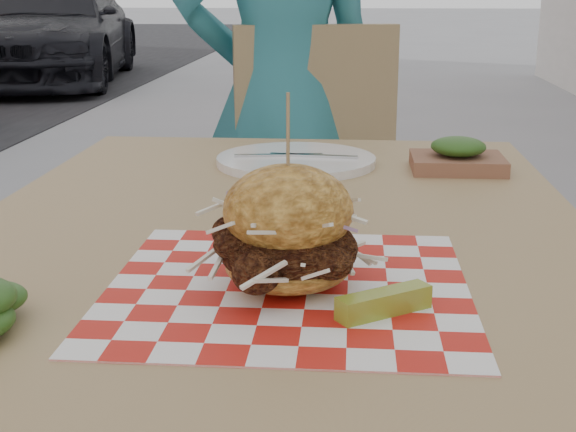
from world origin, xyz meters
name	(u,v)px	position (x,y,z in m)	size (l,w,h in m)	color
diner	(282,98)	(-0.40, 1.03, 0.76)	(0.55, 0.36, 1.52)	teal
car_dark	(50,30)	(-3.60, 7.90, 0.57)	(1.61, 3.95, 1.15)	black
patio_table	(276,284)	(-0.31, -0.08, 0.67)	(0.80, 1.20, 0.75)	tan
patio_chair	(305,188)	(-0.33, 0.91, 0.55)	(0.50, 0.51, 0.95)	tan
paper_liner	(288,287)	(-0.28, -0.30, 0.75)	(0.36, 0.36, 0.00)	red
sandwich	(288,235)	(-0.28, -0.30, 0.81)	(0.17, 0.17, 0.19)	gold
pickle_spear	(384,303)	(-0.18, -0.36, 0.76)	(0.10, 0.02, 0.02)	olive
place_setting	(296,161)	(-0.31, 0.28, 0.76)	(0.27, 0.27, 0.02)	white
kraft_tray	(458,157)	(-0.04, 0.26, 0.77)	(0.15, 0.12, 0.06)	brown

